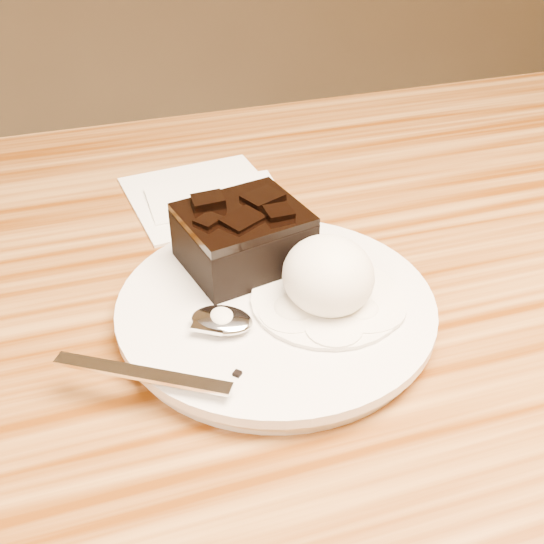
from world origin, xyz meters
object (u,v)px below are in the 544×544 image
object	(u,v)px
dining_table	(345,541)
plate	(276,311)
brownie	(243,241)
ice_cream_scoop	(328,275)
spoon	(222,322)
napkin	(203,195)

from	to	relation	value
dining_table	plate	xyz separation A→B (m)	(-0.09, -0.03, 0.38)
plate	brownie	bearing A→B (deg)	99.45
dining_table	ice_cream_scoop	world-z (taller)	ice_cream_scoop
plate	spoon	xyz separation A→B (m)	(-0.05, -0.02, 0.02)
spoon	dining_table	bearing A→B (deg)	-40.66
napkin	brownie	bearing A→B (deg)	-90.01
brownie	ice_cream_scoop	xyz separation A→B (m)	(0.05, -0.07, 0.00)
plate	brownie	distance (m)	0.07
dining_table	napkin	world-z (taller)	napkin
plate	napkin	distance (m)	0.21
dining_table	brownie	bearing A→B (deg)	163.93
dining_table	spoon	bearing A→B (deg)	-162.54
dining_table	spoon	distance (m)	0.43
spoon	plate	bearing A→B (deg)	-36.79
spoon	napkin	bearing A→B (deg)	22.56
spoon	napkin	distance (m)	0.23
plate	ice_cream_scoop	xyz separation A→B (m)	(0.04, -0.01, 0.03)
ice_cream_scoop	spoon	world-z (taller)	ice_cream_scoop
plate	brownie	xyz separation A→B (m)	(-0.01, 0.06, 0.03)
brownie	spoon	xyz separation A→B (m)	(-0.04, -0.07, -0.02)
ice_cream_scoop	spoon	size ratio (longest dim) A/B	0.40
spoon	ice_cream_scoop	bearing A→B (deg)	-54.36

